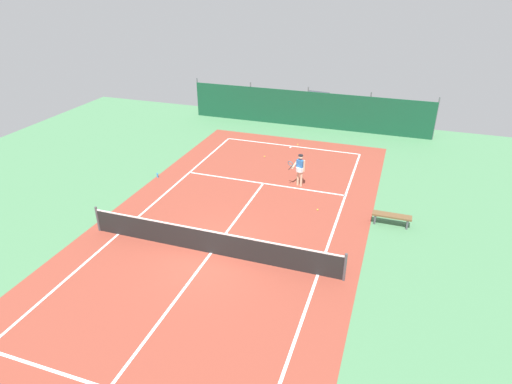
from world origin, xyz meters
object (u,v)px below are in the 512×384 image
water_bottle (157,175)px  tennis_net (210,242)px  tennis_ball_near_player (298,144)px  tennis_ball_midcourt (265,156)px  tennis_player (300,168)px  tennis_ball_by_sideline (318,210)px  courtside_bench (392,217)px  parked_car (314,106)px

water_bottle → tennis_net: bearing=-44.6°
tennis_ball_near_player → tennis_ball_midcourt: bearing=-118.1°
tennis_ball_near_player → tennis_player: bearing=-75.3°
tennis_net → tennis_player: 6.99m
tennis_net → tennis_ball_by_sideline: 5.57m
tennis_player → tennis_ball_by_sideline: (1.39, -2.18, -0.93)m
tennis_player → tennis_ball_midcourt: bearing=-24.3°
tennis_ball_near_player → tennis_ball_by_sideline: (2.83, -7.67, 0.00)m
courtside_bench → water_bottle: size_ratio=6.67×
tennis_ball_by_sideline → water_bottle: (-8.55, 0.74, 0.09)m
tennis_ball_near_player → courtside_bench: bearing=-52.8°
tennis_net → tennis_ball_near_player: size_ratio=153.33×
tennis_player → water_bottle: (-7.15, -1.43, -0.84)m
tennis_ball_midcourt → courtside_bench: courtside_bench is taller
tennis_ball_midcourt → courtside_bench: 9.12m
courtside_bench → tennis_player: bearing=152.1°
parked_car → courtside_bench: (6.27, -13.77, -0.46)m
tennis_ball_by_sideline → courtside_bench: 3.19m
water_bottle → tennis_ball_near_player: bearing=50.5°
tennis_ball_near_player → water_bottle: water_bottle is taller
tennis_ball_by_sideline → courtside_bench: courtside_bench is taller
water_bottle → tennis_player: bearing=11.3°
tennis_net → parked_car: (0.04, 18.11, 0.33)m
parked_car → courtside_bench: parked_car is taller
tennis_ball_by_sideline → water_bottle: 8.58m
tennis_ball_by_sideline → parked_car: size_ratio=0.02×
tennis_ball_midcourt → courtside_bench: bearing=-36.4°
tennis_net → water_bottle: tennis_net is taller
tennis_net → tennis_ball_midcourt: 9.81m
parked_car → tennis_ball_near_player: bearing=-80.1°
tennis_ball_midcourt → tennis_net: bearing=-84.0°
tennis_ball_midcourt → tennis_ball_near_player: bearing=61.9°
courtside_bench → water_bottle: (-11.71, 0.98, -0.25)m
tennis_net → tennis_ball_midcourt: size_ratio=153.33×
tennis_player → tennis_ball_near_player: bearing=-52.4°
tennis_ball_by_sideline → parked_car: (-3.11, 13.54, 0.81)m
tennis_ball_near_player → water_bottle: size_ratio=0.28×
tennis_ball_near_player → courtside_bench: 9.93m
water_bottle → parked_car: bearing=67.0°
tennis_ball_near_player → tennis_ball_by_sideline: bearing=-69.7°
tennis_ball_by_sideline → courtside_bench: size_ratio=0.04×
courtside_bench → water_bottle: bearing=175.2°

